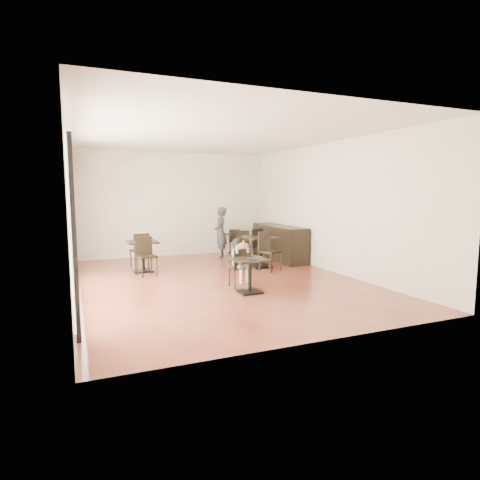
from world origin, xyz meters
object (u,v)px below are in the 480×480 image
child_table (250,276)px  chair_back_b (244,244)px  chair_left_a (139,250)px  child (239,263)px  chair_back_a (235,241)px  cafe_table_mid (261,252)px  child_chair (239,268)px  chair_mid_b (270,252)px  cafe_table_left (143,256)px  adult_patron (221,232)px  cafe_table_back (237,244)px  chair_mid_a (252,246)px  chair_left_b (147,257)px

child_table → chair_back_b: chair_back_b is taller
child_table → chair_left_a: size_ratio=0.74×
child → chair_back_b: (1.62, 3.51, -0.12)m
chair_back_a → child: bearing=91.7°
cafe_table_mid → chair_back_a: 2.41m
chair_left_a → chair_back_b: bearing=178.6°
child_chair → child: size_ratio=0.79×
cafe_table_mid → chair_mid_b: size_ratio=0.83×
cafe_table_left → chair_left_a: bearing=90.0°
child → adult_patron: adult_patron is taller
cafe_table_mid → chair_back_a: (0.24, 2.40, -0.01)m
child → chair_back_a: bearing=69.0°
cafe_table_mid → chair_left_a: size_ratio=0.89×
adult_patron → chair_left_a: bearing=-50.5°
chair_mid_b → adult_patron: bearing=76.4°
child_chair → child: (0.00, 0.00, 0.11)m
cafe_table_back → chair_back_b: chair_back_b is taller
child → cafe_table_mid: 2.29m
chair_mid_a → chair_left_b: chair_mid_a is taller
chair_mid_b → chair_left_b: bearing=145.3°
child_chair → cafe_table_mid: (1.38, 1.82, -0.00)m
child → cafe_table_mid: (1.38, 1.82, -0.11)m
cafe_table_mid → chair_mid_a: (0.00, 0.55, 0.08)m
cafe_table_back → chair_mid_a: 1.72m
chair_mid_a → chair_back_a: chair_mid_a is taller
child_chair → chair_left_a: chair_left_a is taller
cafe_table_left → chair_left_b: chair_left_b is taller
child_chair → cafe_table_left: bearing=-57.0°
cafe_table_mid → cafe_table_left: cafe_table_mid is taller
child_table → chair_back_a: size_ratio=0.85×
chair_mid_a → child_chair: bearing=36.9°
cafe_table_back → chair_mid_b: 2.81m
adult_patron → chair_back_b: size_ratio=1.90×
child_table → chair_back_b: size_ratio=0.85×
child → cafe_table_back: bearing=68.2°
chair_back_a → chair_mid_b: bearing=108.0°
child_chair → chair_back_b: child_chair is taller
cafe_table_back → chair_left_a: 3.38m
adult_patron → cafe_table_left: adult_patron is taller
chair_back_a → chair_mid_a: bearing=105.2°
cafe_table_back → chair_left_b: 3.88m
chair_back_b → chair_back_a: bearing=112.7°
cafe_table_mid → chair_back_a: bearing=84.3°
chair_mid_a → chair_left_a: bearing=-34.7°
child_table → child_chair: size_ratio=0.83×
child_chair → chair_back_a: bearing=-111.0°
cafe_table_mid → chair_mid_a: chair_mid_a is taller
adult_patron → chair_back_a: adult_patron is taller
child_table → child: size_ratio=0.66×
child → chair_back_a: (1.62, 4.22, -0.12)m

